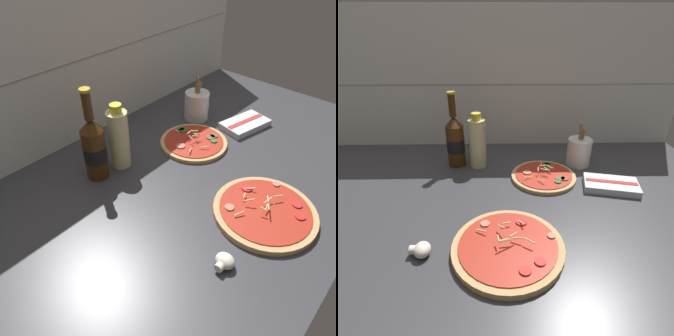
% 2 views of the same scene
% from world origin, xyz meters
% --- Properties ---
extents(counter_slab, '(1.60, 0.90, 0.03)m').
position_xyz_m(counter_slab, '(0.00, 0.00, 0.01)').
color(counter_slab, '#38383D').
rests_on(counter_slab, ground).
extents(tile_backsplash, '(1.60, 0.01, 0.60)m').
position_xyz_m(tile_backsplash, '(0.00, 0.45, 0.30)').
color(tile_backsplash, white).
rests_on(tile_backsplash, ground).
extents(pizza_near, '(0.28, 0.28, 0.05)m').
position_xyz_m(pizza_near, '(0.02, -0.23, 0.04)').
color(pizza_near, tan).
rests_on(pizza_near, counter_slab).
extents(pizza_far, '(0.24, 0.24, 0.04)m').
position_xyz_m(pizza_far, '(0.16, 0.12, 0.03)').
color(pizza_far, tan).
rests_on(pizza_far, counter_slab).
extents(beer_bottle, '(0.07, 0.07, 0.29)m').
position_xyz_m(beer_bottle, '(-0.17, 0.24, 0.13)').
color(beer_bottle, '#47280F').
rests_on(beer_bottle, counter_slab).
extents(oil_bottle, '(0.06, 0.06, 0.22)m').
position_xyz_m(oil_bottle, '(-0.09, 0.23, 0.12)').
color(oil_bottle, beige).
rests_on(oil_bottle, counter_slab).
extents(mushroom_left, '(0.05, 0.05, 0.03)m').
position_xyz_m(mushroom_left, '(-0.19, -0.24, 0.04)').
color(mushroom_left, white).
rests_on(mushroom_left, counter_slab).
extents(utensil_crock, '(0.09, 0.09, 0.17)m').
position_xyz_m(utensil_crock, '(0.31, 0.23, 0.08)').
color(utensil_crock, silver).
rests_on(utensil_crock, counter_slab).
extents(dish_towel, '(0.20, 0.14, 0.03)m').
position_xyz_m(dish_towel, '(0.38, 0.05, 0.04)').
color(dish_towel, silver).
rests_on(dish_towel, counter_slab).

